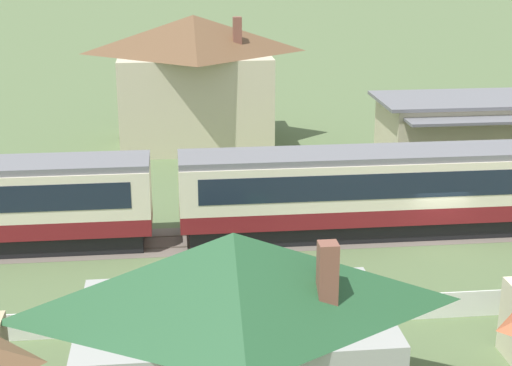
% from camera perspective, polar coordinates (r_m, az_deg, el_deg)
% --- Properties ---
extents(ground_plane, '(600.00, 600.00, 0.00)m').
position_cam_1_polar(ground_plane, '(38.37, 13.05, -4.12)').
color(ground_plane, '#566B42').
extents(passenger_train, '(65.50, 2.98, 4.18)m').
position_cam_1_polar(passenger_train, '(38.27, 10.61, -0.32)').
color(passenger_train, maroon).
rests_on(passenger_train, ground_plane).
extents(railway_track, '(134.64, 3.60, 0.04)m').
position_cam_1_polar(railway_track, '(39.55, 12.79, -3.41)').
color(railway_track, '#665B51').
rests_on(railway_track, ground_plane).
extents(station_building, '(13.42, 6.91, 4.61)m').
position_cam_1_polar(station_building, '(49.46, 16.37, 3.43)').
color(station_building, beige).
rests_on(station_building, ground_plane).
extents(station_house_brown_roof, '(10.79, 8.58, 8.75)m').
position_cam_1_polar(station_house_brown_roof, '(53.81, -4.48, 7.61)').
color(station_house_brown_roof, beige).
rests_on(station_house_brown_roof, ground_plane).
extents(cottage_dark_green_roof, '(10.04, 5.87, 5.69)m').
position_cam_1_polar(cottage_dark_green_roof, '(24.01, -1.59, -9.71)').
color(cottage_dark_green_roof, '#9E9E99').
rests_on(cottage_dark_green_roof, ground_plane).
extents(picket_fence_front, '(43.91, 0.06, 1.05)m').
position_cam_1_polar(picket_fence_front, '(29.31, -9.70, -9.93)').
color(picket_fence_front, white).
rests_on(picket_fence_front, ground_plane).
extents(parked_car_green, '(4.86, 2.29, 1.26)m').
position_cam_1_polar(parked_car_green, '(31.65, -1.18, -7.31)').
color(parked_car_green, '#287A38').
rests_on(parked_car_green, ground_plane).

